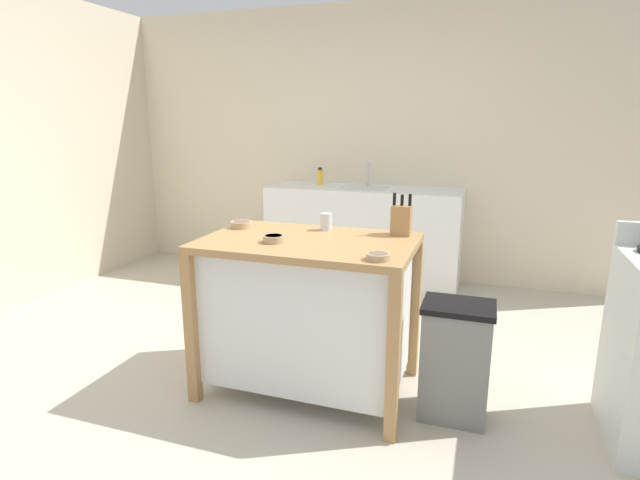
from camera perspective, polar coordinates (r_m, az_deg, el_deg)
name	(u,v)px	position (r m, az deg, el deg)	size (l,w,h in m)	color
ground_plane	(274,386)	(3.08, -5.35, -16.36)	(6.19, 6.19, 0.00)	#BCB29E
wall_back	(372,144)	(4.96, 5.96, 10.88)	(5.19, 0.10, 2.60)	beige
wall_left	(38,148)	(4.99, -29.66, 9.21)	(0.10, 3.01, 2.60)	beige
kitchen_island	(309,307)	(2.85, -1.31, -7.65)	(1.17, 0.75, 0.90)	#AD7F4C
knife_block	(401,219)	(2.86, 9.33, 2.34)	(0.11, 0.09, 0.24)	#AD7F4C
bowl_ceramic_small	(241,224)	(3.05, -9.03, 1.79)	(0.13, 0.13, 0.04)	tan
bowl_stoneware_deep	(274,239)	(2.67, -5.35, 0.16)	(0.11, 0.11, 0.04)	tan
bowl_ceramic_wide	(378,256)	(2.34, 6.70, -1.87)	(0.11, 0.11, 0.03)	tan
drinking_cup	(326,222)	(2.95, 0.72, 2.11)	(0.07, 0.07, 0.10)	silver
trash_bin	(455,360)	(2.75, 15.28, -13.20)	(0.36, 0.28, 0.63)	slate
sink_counter	(363,236)	(4.74, 5.00, 0.51)	(1.79, 0.60, 0.92)	silver
sink_faucet	(368,174)	(4.78, 5.55, 7.52)	(0.02, 0.02, 0.22)	#B7BCC1
bottle_dish_soap	(320,177)	(4.84, 0.01, 7.27)	(0.06, 0.06, 0.17)	yellow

